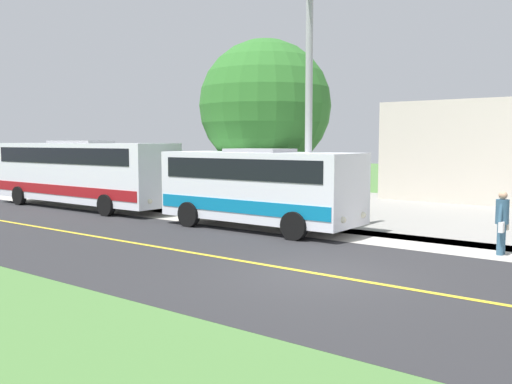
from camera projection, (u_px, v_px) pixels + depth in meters
The scene contains 9 objects.
ground_plane at pixel (318, 274), 12.61m from camera, with size 120.00×120.00×0.00m, color #477238.
road_surface at pixel (318, 274), 12.61m from camera, with size 8.00×100.00×0.01m, color #28282B.
sidewalk at pixel (404, 241), 16.75m from camera, with size 2.40×100.00×0.01m, color #B2ADA3.
road_centre_line at pixel (318, 274), 12.61m from camera, with size 0.16×100.00×0.00m, color gold.
shuttle_bus_front at pixel (260, 185), 19.09m from camera, with size 2.70×7.36×2.80m.
transit_bus_rear at pixel (81, 171), 25.17m from camera, with size 2.62×10.78×3.10m.
pedestrian_with_bags at pixel (502, 221), 14.70m from camera, with size 0.72×0.34×1.73m.
street_light_pole at pixel (307, 94), 18.07m from camera, with size 1.97×0.24×8.40m.
tree_curbside at pixel (265, 106), 22.21m from camera, with size 5.34×5.34×7.17m.
Camera 1 is at (10.75, 6.31, 3.05)m, focal length 38.34 mm.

